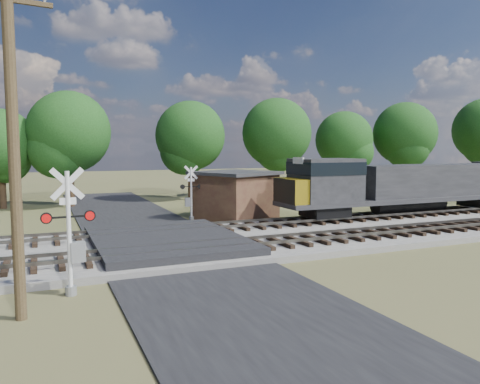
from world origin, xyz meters
name	(u,v)px	position (x,y,z in m)	size (l,w,h in m)	color
ground	(169,250)	(0.00, 0.00, 0.00)	(160.00, 160.00, 0.00)	#4B502A
ballast_bed	(336,231)	(10.00, 0.50, 0.15)	(140.00, 10.00, 0.30)	gray
road	(169,250)	(0.00, 0.00, 0.04)	(7.00, 60.00, 0.08)	black
crossing_panel	(167,242)	(0.00, 0.50, 0.32)	(7.00, 9.00, 0.62)	#262628
track_near	(245,245)	(3.12, -2.00, 0.41)	(140.00, 2.60, 0.33)	black
track_far	(209,228)	(3.12, 3.00, 0.41)	(140.00, 2.60, 0.33)	black
crossing_signal_near	(72,243)	(-4.74, -5.45, 1.81)	(1.75, 0.38, 4.35)	silver
crossing_signal_far	(190,198)	(3.70, 8.51, 1.57)	(1.52, 0.36, 3.78)	silver
utility_pole	(13,143)	(-6.30, -7.25, 5.12)	(2.36, 0.46, 9.67)	#3D301C
equipment_shed	(235,195)	(6.87, 8.15, 1.68)	(6.43, 6.43, 3.33)	#46261E
treeline	(178,129)	(6.19, 20.32, 6.65)	(79.73, 11.42, 11.69)	black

